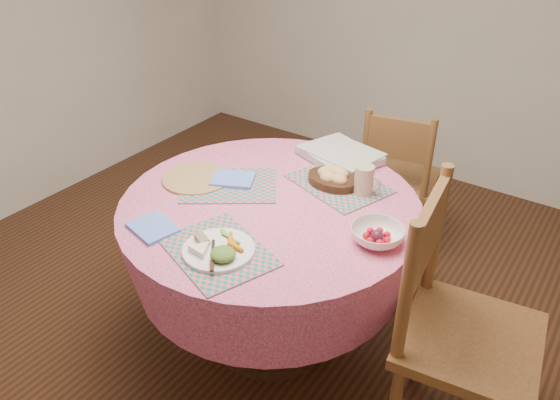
{
  "coord_description": "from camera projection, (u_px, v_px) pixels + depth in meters",
  "views": [
    {
      "loc": [
        1.12,
        -1.53,
        1.92
      ],
      "look_at": [
        0.05,
        0.0,
        0.78
      ],
      "focal_mm": 35.0,
      "sensor_mm": 36.0,
      "label": 1
    }
  ],
  "objects": [
    {
      "name": "ground",
      "position": [
        271.0,
        335.0,
        2.62
      ],
      "size": [
        4.0,
        4.0,
        0.0
      ],
      "primitive_type": "plane",
      "color": "#331C0F",
      "rests_on": "ground"
    },
    {
      "name": "dining_table",
      "position": [
        270.0,
        241.0,
        2.33
      ],
      "size": [
        1.24,
        1.24,
        0.75
      ],
      "color": "pink",
      "rests_on": "ground"
    },
    {
      "name": "chair_right",
      "position": [
        455.0,
        324.0,
        1.92
      ],
      "size": [
        0.53,
        0.54,
        1.05
      ],
      "rotation": [
        0.0,
        0.0,
        1.7
      ],
      "color": "brown",
      "rests_on": "ground"
    },
    {
      "name": "chair_back",
      "position": [
        398.0,
        176.0,
        3.02
      ],
      "size": [
        0.47,
        0.46,
        0.87
      ],
      "rotation": [
        0.0,
        0.0,
        3.35
      ],
      "color": "brown",
      "rests_on": "ground"
    },
    {
      "name": "placemat_front",
      "position": [
        218.0,
        251.0,
        1.94
      ],
      "size": [
        0.48,
        0.42,
        0.01
      ],
      "primitive_type": "cube",
      "rotation": [
        0.0,
        0.0,
        -0.36
      ],
      "color": "#167F67",
      "rests_on": "dining_table"
    },
    {
      "name": "placemat_left",
      "position": [
        229.0,
        185.0,
        2.34
      ],
      "size": [
        0.5,
        0.48,
        0.01
      ],
      "primitive_type": "cube",
      "rotation": [
        0.0,
        0.0,
        0.62
      ],
      "color": "#167F67",
      "rests_on": "dining_table"
    },
    {
      "name": "placemat_back",
      "position": [
        339.0,
        184.0,
        2.36
      ],
      "size": [
        0.48,
        0.41,
        0.01
      ],
      "primitive_type": "cube",
      "rotation": [
        0.0,
        0.0,
        -0.33
      ],
      "color": "#167F67",
      "rests_on": "dining_table"
    },
    {
      "name": "wicker_trivet",
      "position": [
        197.0,
        178.0,
        2.39
      ],
      "size": [
        0.3,
        0.3,
        0.01
      ],
      "primitive_type": "cylinder",
      "color": "#A28446",
      "rests_on": "dining_table"
    },
    {
      "name": "napkin_near",
      "position": [
        153.0,
        228.0,
        2.06
      ],
      "size": [
        0.21,
        0.18,
        0.01
      ],
      "primitive_type": "cube",
      "rotation": [
        0.0,
        0.0,
        -0.24
      ],
      "color": "#5B83EB",
      "rests_on": "dining_table"
    },
    {
      "name": "napkin_far",
      "position": [
        233.0,
        179.0,
        2.37
      ],
      "size": [
        0.22,
        0.2,
        0.01
      ],
      "primitive_type": "cube",
      "rotation": [
        0.0,
        0.0,
        0.45
      ],
      "color": "#5B83EB",
      "rests_on": "placemat_left"
    },
    {
      "name": "dinner_plate",
      "position": [
        219.0,
        249.0,
        1.92
      ],
      "size": [
        0.26,
        0.26,
        0.05
      ],
      "rotation": [
        0.0,
        0.0,
        -0.44
      ],
      "color": "white",
      "rests_on": "placemat_front"
    },
    {
      "name": "bread_bowl",
      "position": [
        333.0,
        177.0,
        2.34
      ],
      "size": [
        0.23,
        0.23,
        0.08
      ],
      "color": "black",
      "rests_on": "placemat_back"
    },
    {
      "name": "latte_mug",
      "position": [
        365.0,
        180.0,
        2.25
      ],
      "size": [
        0.12,
        0.08,
        0.12
      ],
      "color": "tan",
      "rests_on": "placemat_back"
    },
    {
      "name": "fruit_bowl",
      "position": [
        377.0,
        235.0,
        1.98
      ],
      "size": [
        0.22,
        0.22,
        0.06
      ],
      "rotation": [
        0.0,
        0.0,
        0.11
      ],
      "color": "white",
      "rests_on": "dining_table"
    },
    {
      "name": "newspaper_stack",
      "position": [
        340.0,
        154.0,
        2.54
      ],
      "size": [
        0.41,
        0.37,
        0.04
      ],
      "rotation": [
        0.0,
        0.0,
        -0.36
      ],
      "color": "silver",
      "rests_on": "dining_table"
    }
  ]
}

